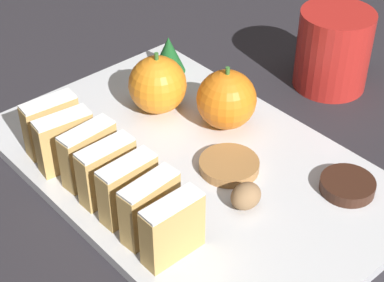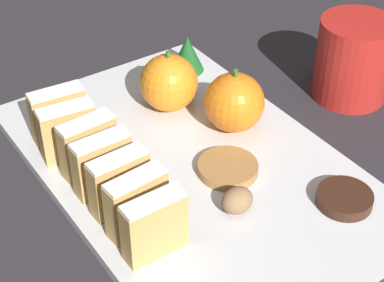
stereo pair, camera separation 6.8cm
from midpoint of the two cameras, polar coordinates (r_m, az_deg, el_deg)
The scene contains 16 objects.
ground_plane at distance 0.70m, azimuth 2.76°, elevation -2.81°, with size 6.00×6.00×0.00m, color #28262B.
serving_platter at distance 0.70m, azimuth 2.77°, elevation -2.44°, with size 0.29×0.45×0.01m.
stollen_slice_front at distance 0.58m, azimuth 0.01°, elevation -7.72°, with size 0.06×0.02×0.06m.
stollen_slice_second at distance 0.60m, azimuth -1.72°, elevation -5.71°, with size 0.06×0.03×0.06m.
stollen_slice_third at distance 0.62m, azimuth -3.39°, elevation -3.87°, with size 0.06×0.02×0.06m.
stollen_slice_fourth at distance 0.65m, azimuth -5.01°, elevation -2.19°, with size 0.06×0.02×0.06m.
stollen_slice_fifth at distance 0.67m, azimuth -6.37°, elevation -0.57°, with size 0.06×0.02×0.06m.
stollen_slice_sixth at distance 0.69m, azimuth -8.24°, elevation 0.71°, with size 0.06×0.03×0.06m.
stollen_slice_back at distance 0.72m, azimuth -9.17°, elevation 2.20°, with size 0.06×0.03×0.06m.
orange_near at distance 0.73m, azimuth 6.44°, elevation 3.34°, with size 0.07×0.07×0.08m.
orange_far at distance 0.76m, azimuth 0.48°, elevation 5.11°, with size 0.07×0.07×0.08m.
walnut at distance 0.64m, azimuth 7.10°, elevation -5.38°, with size 0.03×0.03×0.03m.
chocolate_cookie at distance 0.67m, azimuth 16.25°, elevation -5.05°, with size 0.06×0.06×0.01m.
gingerbread_cookie at distance 0.68m, azimuth 6.04°, elevation -2.53°, with size 0.06×0.06×0.01m.
evergreen_sprig at distance 0.84m, azimuth 1.91°, elevation 7.72°, with size 0.04×0.04×0.05m.
coffee_mug at distance 0.83m, azimuth 16.55°, elevation 6.94°, with size 0.13×0.09×0.10m.
Camera 2 is at (-0.30, -0.44, 0.46)m, focal length 60.00 mm.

